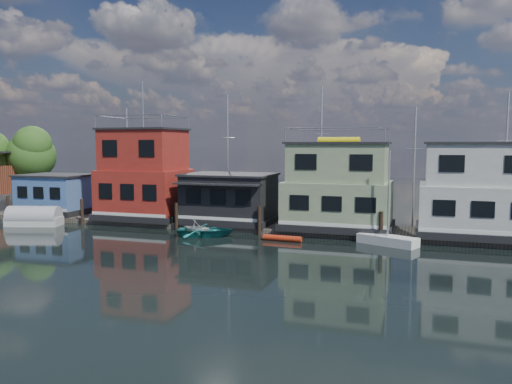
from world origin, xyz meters
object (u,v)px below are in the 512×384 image
(houseboat_blue, at_px, (56,194))
(houseboat_green, at_px, (338,188))
(houseboat_dark, at_px, (229,198))
(day_sailer, at_px, (388,239))
(dinghy_white, at_px, (196,227))
(houseboat_white, at_px, (479,192))
(houseboat_red, at_px, (144,176))
(tarp_runabout, at_px, (34,218))
(dinghy_teal, at_px, (205,231))
(red_kayak, at_px, (282,238))

(houseboat_blue, bearing_deg, houseboat_green, 0.00)
(houseboat_dark, xyz_separation_m, day_sailer, (13.00, -3.51, -2.02))
(dinghy_white, bearing_deg, houseboat_white, -69.07)
(houseboat_blue, distance_m, houseboat_red, 9.69)
(houseboat_white, relative_size, tarp_runabout, 1.77)
(dinghy_teal, bearing_deg, houseboat_dark, -19.35)
(houseboat_blue, bearing_deg, dinghy_white, -14.87)
(houseboat_green, bearing_deg, houseboat_blue, -180.00)
(houseboat_blue, height_order, dinghy_white, houseboat_blue)
(houseboat_white, distance_m, red_kayak, 14.37)
(tarp_runabout, xyz_separation_m, dinghy_white, (14.95, 0.25, -0.06))
(dinghy_teal, bearing_deg, day_sailer, -102.61)
(tarp_runabout, height_order, day_sailer, day_sailer)
(houseboat_white, relative_size, dinghy_white, 3.63)
(houseboat_red, relative_size, houseboat_white, 1.41)
(tarp_runabout, bearing_deg, houseboat_blue, 92.68)
(houseboat_red, xyz_separation_m, red_kayak, (13.77, -4.53, -3.89))
(day_sailer, bearing_deg, houseboat_red, -165.62)
(houseboat_blue, bearing_deg, houseboat_red, 0.00)
(houseboat_white, height_order, red_kayak, houseboat_white)
(houseboat_red, relative_size, tarp_runabout, 2.50)
(houseboat_blue, relative_size, dinghy_white, 2.76)
(red_kayak, bearing_deg, dinghy_teal, -176.63)
(houseboat_white, xyz_separation_m, dinghy_white, (-20.02, -4.38, -2.93))
(houseboat_red, xyz_separation_m, houseboat_dark, (8.00, -0.02, -1.69))
(houseboat_blue, height_order, dinghy_teal, houseboat_blue)
(red_kayak, distance_m, dinghy_white, 6.80)
(dinghy_teal, bearing_deg, houseboat_white, -93.69)
(day_sailer, height_order, dinghy_white, day_sailer)
(tarp_runabout, distance_m, dinghy_white, 14.95)
(houseboat_blue, bearing_deg, houseboat_dark, -0.06)
(houseboat_dark, distance_m, red_kayak, 7.65)
(houseboat_blue, height_order, red_kayak, houseboat_blue)
(houseboat_green, relative_size, houseboat_white, 1.00)
(houseboat_green, xyz_separation_m, red_kayak, (-3.23, -4.53, -3.34))
(houseboat_blue, distance_m, day_sailer, 30.75)
(dinghy_teal, xyz_separation_m, red_kayak, (5.96, 0.02, -0.23))
(red_kayak, bearing_deg, houseboat_dark, 145.17)
(tarp_runabout, distance_m, red_kayak, 21.74)
(houseboat_green, height_order, dinghy_white, houseboat_green)
(dinghy_white, bearing_deg, tarp_runabout, 99.57)
(houseboat_dark, height_order, houseboat_white, houseboat_white)
(houseboat_red, relative_size, dinghy_white, 5.12)
(day_sailer, bearing_deg, dinghy_teal, -151.66)
(houseboat_blue, height_order, day_sailer, day_sailer)
(houseboat_white, xyz_separation_m, day_sailer, (-6.00, -3.53, -3.14))
(houseboat_green, distance_m, tarp_runabout, 25.55)
(houseboat_dark, height_order, tarp_runabout, houseboat_dark)
(houseboat_dark, distance_m, day_sailer, 13.61)
(houseboat_green, bearing_deg, tarp_runabout, -169.50)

